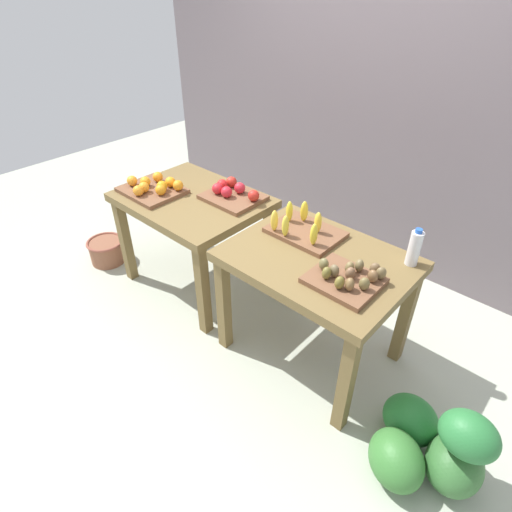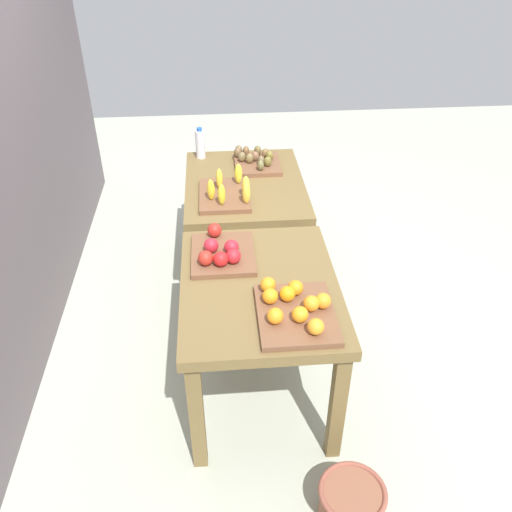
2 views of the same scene
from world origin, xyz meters
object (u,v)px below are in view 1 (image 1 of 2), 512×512
(watermelon_pile, at_px, (428,446))
(wicker_basket, at_px, (107,250))
(display_table_right, at_px, (317,273))
(display_table_left, at_px, (193,211))
(apple_bin, at_px, (232,194))
(banana_crate, at_px, (303,229))
(kiwi_bin, at_px, (347,278))
(water_bottle, at_px, (414,248))
(orange_bin, at_px, (153,188))

(watermelon_pile, relative_size, wicker_basket, 1.97)
(display_table_right, bearing_deg, display_table_left, 180.00)
(apple_bin, bearing_deg, banana_crate, -4.34)
(display_table_left, distance_m, kiwi_bin, 1.38)
(apple_bin, distance_m, banana_crate, 0.67)
(watermelon_pile, distance_m, wicker_basket, 2.85)
(apple_bin, xyz_separation_m, banana_crate, (0.67, -0.05, 0.00))
(display_table_left, height_order, wicker_basket, display_table_left)
(display_table_left, bearing_deg, water_bottle, 10.79)
(orange_bin, height_order, wicker_basket, orange_bin)
(orange_bin, distance_m, apple_bin, 0.59)
(display_table_left, distance_m, banana_crate, 0.93)
(kiwi_bin, bearing_deg, orange_bin, -178.46)
(banana_crate, bearing_deg, wicker_basket, -164.30)
(banana_crate, xyz_separation_m, kiwi_bin, (0.46, -0.23, -0.00))
(orange_bin, height_order, apple_bin, apple_bin)
(display_table_left, height_order, display_table_right, same)
(apple_bin, height_order, banana_crate, banana_crate)
(orange_bin, relative_size, wicker_basket, 1.41)
(display_table_right, distance_m, banana_crate, 0.30)
(wicker_basket, bearing_deg, orange_bin, 20.55)
(apple_bin, distance_m, wicker_basket, 1.37)
(display_table_right, height_order, apple_bin, apple_bin)
(watermelon_pile, bearing_deg, apple_bin, 166.39)
(orange_bin, xyz_separation_m, water_bottle, (1.80, 0.44, 0.07))
(display_table_left, xyz_separation_m, banana_crate, (0.91, 0.13, 0.16))
(banana_crate, bearing_deg, orange_bin, -166.70)
(display_table_right, height_order, watermelon_pile, display_table_right)
(display_table_left, xyz_separation_m, watermelon_pile, (2.03, -0.25, -0.48))
(water_bottle, distance_m, watermelon_pile, 1.02)
(apple_bin, distance_m, watermelon_pile, 1.95)
(watermelon_pile, bearing_deg, orange_bin, 177.28)
(display_table_right, bearing_deg, water_bottle, 34.86)
(banana_crate, bearing_deg, water_bottle, 14.22)
(display_table_right, relative_size, water_bottle, 4.58)
(banana_crate, height_order, watermelon_pile, banana_crate)
(display_table_left, relative_size, wicker_basket, 3.34)
(orange_bin, distance_m, kiwi_bin, 1.63)
(display_table_right, xyz_separation_m, apple_bin, (-0.88, 0.18, 0.15))
(kiwi_bin, bearing_deg, display_table_right, 158.44)
(watermelon_pile, bearing_deg, kiwi_bin, 167.05)
(display_table_right, bearing_deg, apple_bin, 168.26)
(display_table_left, height_order, apple_bin, apple_bin)
(banana_crate, bearing_deg, apple_bin, 175.66)
(orange_bin, bearing_deg, watermelon_pile, -2.72)
(kiwi_bin, bearing_deg, display_table_left, 175.89)
(display_table_right, relative_size, apple_bin, 2.53)
(kiwi_bin, distance_m, wicker_basket, 2.30)
(display_table_left, height_order, banana_crate, banana_crate)
(display_table_right, relative_size, watermelon_pile, 1.69)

